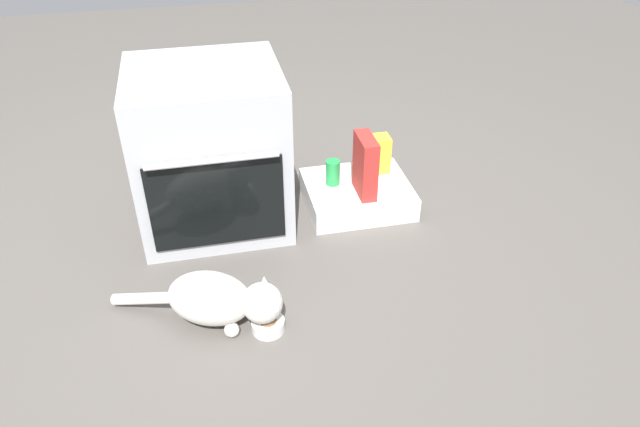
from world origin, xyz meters
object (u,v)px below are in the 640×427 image
object	(u,v)px
oven	(210,150)
cat	(219,299)
soda_can	(333,172)
food_bowl	(268,324)
cereal_box	(365,166)
pantry_cabinet	(357,194)
snack_bag	(376,154)

from	to	relation	value
oven	cat	size ratio (longest dim) A/B	1.13
soda_can	food_bowl	bearing A→B (deg)	-119.21
soda_can	cereal_box	distance (m)	0.18
cat	soda_can	world-z (taller)	soda_can
cat	cereal_box	distance (m)	0.92
pantry_cabinet	cat	distance (m)	0.95
cat	cereal_box	bearing A→B (deg)	63.27
pantry_cabinet	food_bowl	xyz separation A→B (m)	(-0.53, -0.72, -0.03)
cat	snack_bag	distance (m)	1.11
snack_bag	pantry_cabinet	bearing A→B (deg)	-138.81
food_bowl	cereal_box	size ratio (longest dim) A/B	0.43
food_bowl	cat	bearing A→B (deg)	155.93
pantry_cabinet	soda_can	distance (m)	0.17
soda_can	cat	bearing A→B (deg)	-130.55
food_bowl	oven	bearing A→B (deg)	99.24
pantry_cabinet	snack_bag	xyz separation A→B (m)	(0.12, 0.10, 0.15)
soda_can	cereal_box	world-z (taller)	cereal_box
cereal_box	cat	bearing A→B (deg)	-140.80
oven	cereal_box	xyz separation A→B (m)	(0.67, -0.11, -0.10)
pantry_cabinet	soda_can	xyz separation A→B (m)	(-0.11, 0.03, 0.12)
pantry_cabinet	cereal_box	size ratio (longest dim) A/B	1.72
cat	snack_bag	size ratio (longest dim) A/B	3.47
oven	food_bowl	distance (m)	0.84
cereal_box	food_bowl	bearing A→B (deg)	-130.03
soda_can	snack_bag	xyz separation A→B (m)	(0.23, 0.07, 0.03)
pantry_cabinet	soda_can	bearing A→B (deg)	164.77
pantry_cabinet	cereal_box	world-z (taller)	cereal_box
cat	pantry_cabinet	bearing A→B (deg)	67.11
food_bowl	cereal_box	distance (m)	0.87
soda_can	cereal_box	xyz separation A→B (m)	(0.12, -0.10, 0.08)
food_bowl	cereal_box	bearing A→B (deg)	49.97
oven	cereal_box	world-z (taller)	oven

